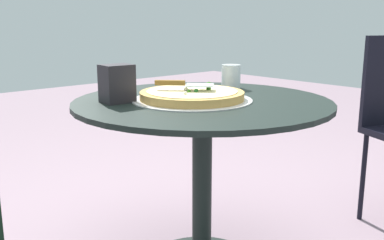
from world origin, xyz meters
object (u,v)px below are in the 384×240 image
(patio_table, at_px, (202,144))
(pizza_on_tray, at_px, (192,96))
(drinking_cup, at_px, (231,76))
(pizza_server, at_px, (184,84))
(napkin_dispenser, at_px, (117,84))

(patio_table, height_order, pizza_on_tray, pizza_on_tray)
(drinking_cup, bearing_deg, patio_table, 114.04)
(patio_table, xyz_separation_m, pizza_on_tray, (0.02, 0.04, 0.18))
(patio_table, height_order, pizza_server, pizza_server)
(pizza_server, bearing_deg, drinking_cup, -76.14)
(patio_table, relative_size, pizza_on_tray, 2.15)
(patio_table, distance_m, drinking_cup, 0.38)
(drinking_cup, bearing_deg, napkin_dispenser, 86.53)
(pizza_on_tray, xyz_separation_m, drinking_cup, (0.11, -0.32, 0.03))
(drinking_cup, bearing_deg, pizza_server, 103.86)
(pizza_server, height_order, drinking_cup, drinking_cup)
(patio_table, bearing_deg, pizza_server, 49.74)
(drinking_cup, distance_m, napkin_dispenser, 0.55)
(napkin_dispenser, bearing_deg, pizza_server, 154.93)
(pizza_on_tray, distance_m, drinking_cup, 0.35)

